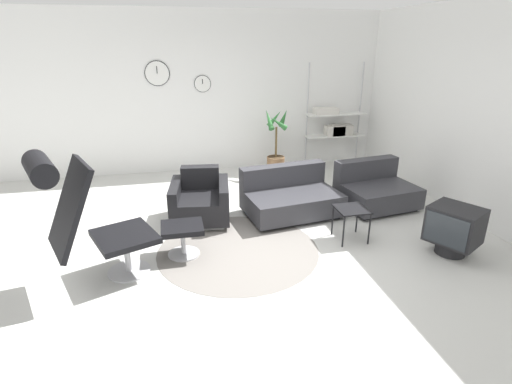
% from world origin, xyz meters
% --- Properties ---
extents(ground_plane, '(12.00, 12.00, 0.00)m').
position_xyz_m(ground_plane, '(0.00, 0.00, 0.00)').
color(ground_plane, silver).
extents(wall_back, '(12.00, 0.09, 2.80)m').
position_xyz_m(wall_back, '(-0.00, 3.12, 1.40)').
color(wall_back, white).
rests_on(wall_back, ground_plane).
extents(wall_right, '(0.06, 12.00, 2.80)m').
position_xyz_m(wall_right, '(3.01, 0.00, 1.40)').
color(wall_right, white).
rests_on(wall_right, ground_plane).
extents(round_rug, '(1.87, 1.87, 0.01)m').
position_xyz_m(round_rug, '(-0.25, -0.12, 0.00)').
color(round_rug, slate).
rests_on(round_rug, ground_plane).
extents(lounge_chair, '(1.17, 0.94, 1.37)m').
position_xyz_m(lounge_chair, '(-1.79, -0.48, 0.82)').
color(lounge_chair, '#BCBCC1').
rests_on(lounge_chair, ground_plane).
extents(ottoman, '(0.46, 0.39, 0.37)m').
position_xyz_m(ottoman, '(-0.87, -0.09, 0.27)').
color(ottoman, '#BCBCC1').
rests_on(ottoman, ground_plane).
extents(armchair_red, '(0.85, 0.87, 0.67)m').
position_xyz_m(armchair_red, '(-0.59, 0.82, 0.26)').
color(armchair_red, silver).
rests_on(armchair_red, ground_plane).
extents(couch_low, '(1.36, 1.01, 0.64)m').
position_xyz_m(couch_low, '(0.64, 0.76, 0.23)').
color(couch_low, black).
rests_on(couch_low, ground_plane).
extents(couch_second, '(1.11, 0.97, 0.64)m').
position_xyz_m(couch_second, '(1.94, 0.78, 0.23)').
color(couch_second, black).
rests_on(couch_second, ground_plane).
extents(side_table, '(0.37, 0.37, 0.41)m').
position_xyz_m(side_table, '(1.13, -0.15, 0.36)').
color(side_table, black).
rests_on(side_table, ground_plane).
extents(crt_television, '(0.64, 0.67, 0.56)m').
position_xyz_m(crt_television, '(2.11, -0.71, 0.32)').
color(crt_television, black).
rests_on(crt_television, ground_plane).
extents(potted_plant, '(0.41, 0.39, 1.21)m').
position_xyz_m(potted_plant, '(0.92, 2.55, 0.42)').
color(potted_plant, brown).
rests_on(potted_plant, ground_plane).
extents(shelf_unit, '(1.13, 0.28, 1.91)m').
position_xyz_m(shelf_unit, '(2.16, 2.86, 0.79)').
color(shelf_unit, '#BCBCC1').
rests_on(shelf_unit, ground_plane).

